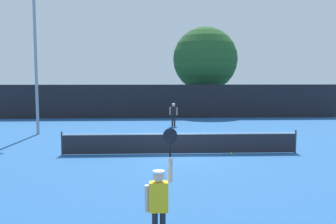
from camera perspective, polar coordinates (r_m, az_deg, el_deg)
name	(u,v)px	position (r m, az deg, el deg)	size (l,w,h in m)	color
ground_plane	(180,154)	(17.51, 1.87, -6.35)	(120.00, 120.00, 0.00)	#235693
tennis_net	(180,143)	(17.41, 1.88, -4.70)	(10.89, 0.08, 1.07)	#232328
perimeter_fence	(167,101)	(32.34, -0.19, 1.63)	(29.87, 0.12, 2.88)	black
player_serving	(159,198)	(7.82, -1.33, -12.88)	(0.67, 0.40, 2.52)	yellow
player_receiving	(173,112)	(27.04, 0.83, -0.04)	(0.57, 0.24, 1.64)	black
tennis_ball	(231,153)	(17.71, 9.53, -6.17)	(0.07, 0.07, 0.07)	#CCE033
light_pole	(36,55)	(24.49, -19.43, 8.20)	(1.18, 0.28, 8.65)	gray
large_tree	(205,59)	(36.82, 5.65, 7.95)	(6.20, 6.20, 8.33)	brown
parked_car_near	(90,103)	(40.65, -11.77, 1.35)	(2.32, 4.37, 1.69)	red
parked_car_mid	(138,104)	(38.79, -4.60, 1.26)	(2.04, 4.26, 1.69)	black
parked_car_far	(182,103)	(39.85, 2.09, 1.38)	(1.94, 4.22, 1.69)	red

